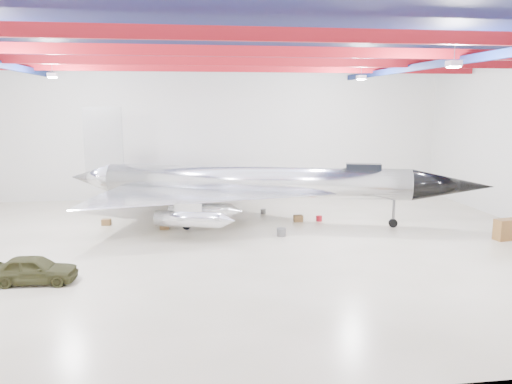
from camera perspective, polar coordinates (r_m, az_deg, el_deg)
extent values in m
plane|color=#B7AF91|center=(28.47, -4.00, -6.17)|extent=(40.00, 40.00, 0.00)
plane|color=silver|center=(42.38, -5.46, 6.74)|extent=(40.00, 0.00, 40.00)
plane|color=#0A0F38|center=(27.49, -4.30, 16.41)|extent=(40.00, 40.00, 0.00)
cube|color=maroon|center=(18.51, -2.46, 17.63)|extent=(39.50, 0.25, 0.50)
cube|color=maroon|center=(24.45, -3.82, 15.79)|extent=(39.50, 0.25, 0.50)
cube|color=maroon|center=(30.41, -4.64, 14.67)|extent=(39.50, 0.25, 0.50)
cube|color=maroon|center=(36.39, -5.19, 13.91)|extent=(39.50, 0.25, 0.50)
cube|color=#0C1A4C|center=(30.60, 19.47, 13.54)|extent=(0.25, 29.50, 0.40)
cube|color=silver|center=(24.35, 21.67, 13.49)|extent=(0.55, 0.55, 0.25)
cube|color=silver|center=(34.32, -22.24, 12.27)|extent=(0.55, 0.55, 0.25)
cube|color=silver|center=(35.32, 11.93, 12.71)|extent=(0.55, 0.55, 0.25)
cylinder|color=silver|center=(33.30, -0.11, 1.24)|extent=(19.96, 7.60, 2.02)
cone|color=black|center=(33.82, 21.55, 0.66)|extent=(5.41, 3.36, 2.02)
cone|color=silver|center=(36.86, -18.27, 1.59)|extent=(3.48, 2.79, 2.02)
cube|color=silver|center=(36.14, -17.07, 5.68)|extent=(2.75, 0.91, 4.55)
cube|color=black|center=(32.85, 12.18, 2.75)|extent=(2.36, 1.40, 0.51)
cylinder|color=silver|center=(28.88, -7.74, -3.10)|extent=(3.94, 1.95, 0.91)
cylinder|color=silver|center=(31.25, -6.45, -2.06)|extent=(3.94, 1.95, 0.91)
cylinder|color=silver|center=(37.03, -4.05, -0.10)|extent=(3.94, 1.95, 0.91)
cylinder|color=silver|center=(39.46, -3.25, 0.54)|extent=(3.94, 1.95, 0.91)
cylinder|color=#59595B|center=(33.55, 15.44, -2.41)|extent=(0.18, 0.18, 1.82)
cylinder|color=black|center=(33.68, 15.39, -3.45)|extent=(0.61, 0.37, 0.57)
cylinder|color=#59595B|center=(32.11, -7.95, -2.69)|extent=(0.18, 0.18, 1.82)
cylinder|color=black|center=(32.25, -7.92, -3.77)|extent=(0.61, 0.37, 0.57)
cylinder|color=#59595B|center=(36.87, -5.74, -0.97)|extent=(0.18, 0.18, 1.82)
cylinder|color=black|center=(37.00, -5.72, -1.92)|extent=(0.61, 0.37, 0.57)
imported|color=#323319|center=(24.69, -24.05, -8.08)|extent=(3.84, 1.75, 1.28)
cube|color=brown|center=(32.99, 26.67, -3.85)|extent=(1.46, 0.90, 1.25)
cube|color=olive|center=(34.54, -16.73, -3.32)|extent=(0.63, 0.53, 0.40)
cylinder|color=#59595B|center=(30.44, 2.92, -4.60)|extent=(0.60, 0.60, 0.50)
cube|color=olive|center=(34.21, 4.84, -3.02)|extent=(0.61, 0.49, 0.43)
cylinder|color=#A7101E|center=(34.47, 7.22, -3.01)|extent=(0.54, 0.54, 0.37)
cube|color=olive|center=(32.55, -10.42, -3.86)|extent=(0.61, 0.50, 0.40)
cylinder|color=#59595B|center=(36.46, 0.82, -2.23)|extent=(0.40, 0.40, 0.35)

